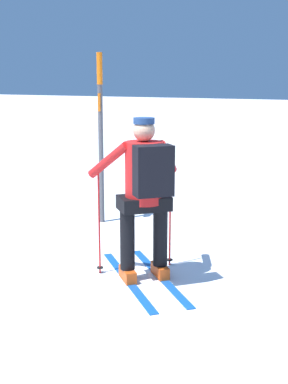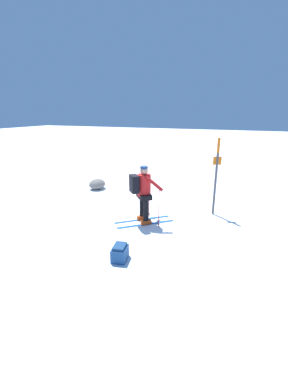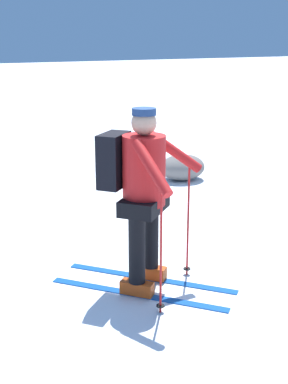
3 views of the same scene
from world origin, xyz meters
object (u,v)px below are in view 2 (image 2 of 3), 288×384
(skier, at_px, (143,190))
(dropped_backpack, at_px, (120,253))
(trail_marker, at_px, (216,171))
(rock_boulder, at_px, (97,184))

(skier, bearing_deg, dropped_backpack, -171.32)
(skier, relative_size, trail_marker, 0.71)
(skier, distance_m, dropped_backpack, 2.20)
(rock_boulder, bearing_deg, trail_marker, -100.97)
(skier, height_order, dropped_backpack, skier)
(trail_marker, relative_size, rock_boulder, 3.17)
(dropped_backpack, relative_size, trail_marker, 0.20)
(trail_marker, height_order, rock_boulder, trail_marker)
(trail_marker, distance_m, rock_boulder, 5.10)
(dropped_backpack, bearing_deg, skier, 8.68)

